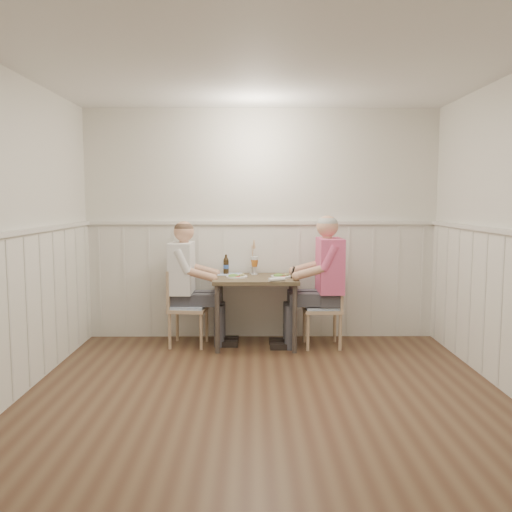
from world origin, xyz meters
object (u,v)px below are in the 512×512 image
(man_in_pink, at_px, (325,291))
(beer_bottle, at_px, (226,265))
(dining_table, at_px, (256,287))
(chair_left, at_px, (184,304))
(diner_cream, at_px, (186,292))
(grass_vase, at_px, (251,258))
(chair_right, at_px, (327,305))

(man_in_pink, xyz_separation_m, beer_bottle, (-1.08, 0.29, 0.24))
(dining_table, bearing_deg, chair_left, 179.30)
(diner_cream, xyz_separation_m, grass_vase, (0.71, 0.23, 0.35))
(chair_right, bearing_deg, beer_bottle, 165.34)
(diner_cream, bearing_deg, beer_bottle, 23.37)
(chair_left, bearing_deg, dining_table, -0.70)
(man_in_pink, distance_m, beer_bottle, 1.14)
(dining_table, relative_size, diner_cream, 0.65)
(chair_right, xyz_separation_m, diner_cream, (-1.53, 0.10, 0.12))
(chair_left, bearing_deg, beer_bottle, 26.79)
(dining_table, xyz_separation_m, chair_left, (-0.78, 0.01, -0.20))
(chair_right, relative_size, grass_vase, 2.10)
(chair_right, height_order, chair_left, chair_right)
(beer_bottle, bearing_deg, chair_right, -14.66)
(dining_table, distance_m, man_in_pink, 0.75)
(grass_vase, bearing_deg, man_in_pink, -22.71)
(man_in_pink, distance_m, diner_cream, 1.51)
(dining_table, height_order, chair_right, chair_right)
(chair_right, relative_size, beer_bottle, 3.80)
(man_in_pink, bearing_deg, chair_right, 17.06)
(chair_left, relative_size, man_in_pink, 0.58)
(man_in_pink, relative_size, beer_bottle, 6.52)
(chair_left, height_order, man_in_pink, man_in_pink)
(dining_table, xyz_separation_m, man_in_pink, (0.74, -0.06, -0.04))
(chair_right, xyz_separation_m, grass_vase, (-0.81, 0.33, 0.47))
(chair_left, xyz_separation_m, diner_cream, (0.02, 0.04, 0.12))
(chair_left, distance_m, beer_bottle, 0.64)
(chair_left, height_order, grass_vase, grass_vase)
(beer_bottle, bearing_deg, chair_left, -153.21)
(beer_bottle, bearing_deg, diner_cream, -156.63)
(man_in_pink, xyz_separation_m, diner_cream, (-1.51, 0.11, -0.03))
(chair_left, height_order, beer_bottle, beer_bottle)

